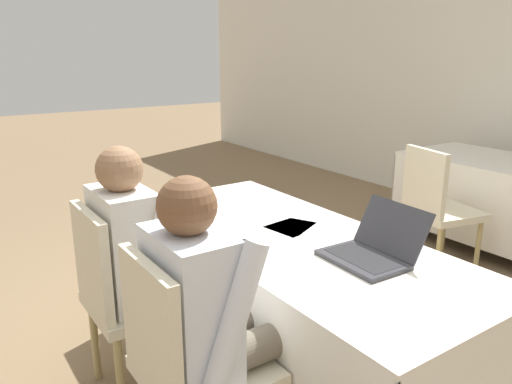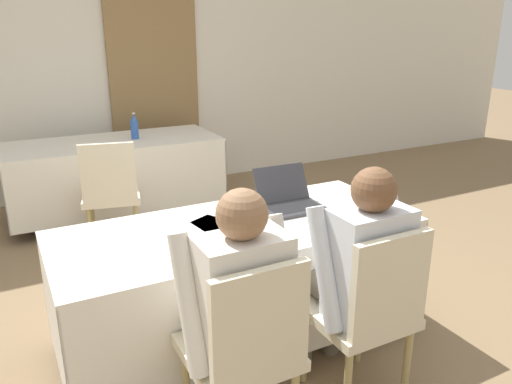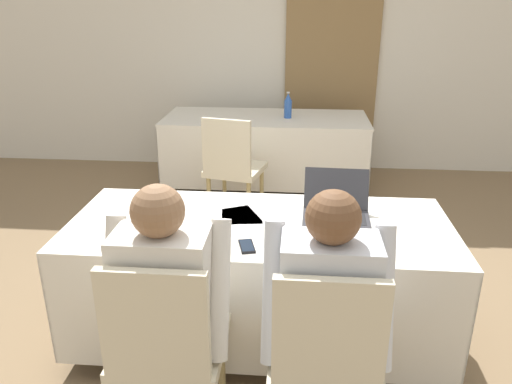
# 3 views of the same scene
# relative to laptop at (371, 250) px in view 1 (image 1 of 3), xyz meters

# --- Properties ---
(ground_plane) EXTENTS (24.00, 24.00, 0.00)m
(ground_plane) POSITION_rel_laptop_xyz_m (-0.39, -0.10, -0.76)
(ground_plane) COLOR #846B4C
(conference_table_near) EXTENTS (1.95, 0.83, 0.72)m
(conference_table_near) POSITION_rel_laptop_xyz_m (-0.39, -0.10, -0.21)
(conference_table_near) COLOR white
(conference_table_near) RESTS_ON ground_plane
(laptop) EXTENTS (0.35, 0.35, 0.22)m
(laptop) POSITION_rel_laptop_xyz_m (0.00, 0.00, 0.00)
(laptop) COLOR #333338
(laptop) RESTS_ON conference_table_near
(cell_phone) EXTENTS (0.09, 0.14, 0.01)m
(cell_phone) POSITION_rel_laptop_xyz_m (-0.43, -0.37, -0.04)
(cell_phone) COLOR black
(cell_phone) RESTS_ON conference_table_near
(paper_beside_laptop) EXTENTS (0.32, 0.36, 0.00)m
(paper_beside_laptop) POSITION_rel_laptop_xyz_m (-0.50, -0.06, -0.04)
(paper_beside_laptop) COLOR white
(paper_beside_laptop) RESTS_ON conference_table_near
(paper_centre_table) EXTENTS (0.27, 0.33, 0.00)m
(paper_centre_table) POSITION_rel_laptop_xyz_m (-1.19, -0.33, -0.04)
(paper_centre_table) COLOR white
(paper_centre_table) RESTS_ON conference_table_near
(paper_left_edge) EXTENTS (0.25, 0.32, 0.00)m
(paper_left_edge) POSITION_rel_laptop_xyz_m (-0.50, 0.02, -0.04)
(paper_left_edge) COLOR white
(paper_left_edge) RESTS_ON conference_table_near
(chair_near_left) EXTENTS (0.44, 0.44, 0.91)m
(chair_near_left) POSITION_rel_laptop_xyz_m (-0.71, -0.82, -0.25)
(chair_near_left) COLOR tan
(chair_near_left) RESTS_ON ground_plane
(chair_near_right) EXTENTS (0.44, 0.44, 0.91)m
(chair_near_right) POSITION_rel_laptop_xyz_m (-0.08, -0.82, -0.25)
(chair_near_right) COLOR tan
(chair_near_right) RESTS_ON ground_plane
(chair_far_spare) EXTENTS (0.53, 0.53, 0.91)m
(chair_far_spare) POSITION_rel_laptop_xyz_m (-0.74, 1.48, -0.25)
(chair_far_spare) COLOR tan
(chair_far_spare) RESTS_ON ground_plane
(person_checkered_shirt) EXTENTS (0.50, 0.52, 1.17)m
(person_checkered_shirt) POSITION_rel_laptop_xyz_m (-0.71, -0.72, -0.09)
(person_checkered_shirt) COLOR #665B4C
(person_checkered_shirt) RESTS_ON ground_plane
(person_white_shirt) EXTENTS (0.50, 0.52, 1.17)m
(person_white_shirt) POSITION_rel_laptop_xyz_m (-0.08, -0.72, -0.09)
(person_white_shirt) COLOR #665B4C
(person_white_shirt) RESTS_ON ground_plane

